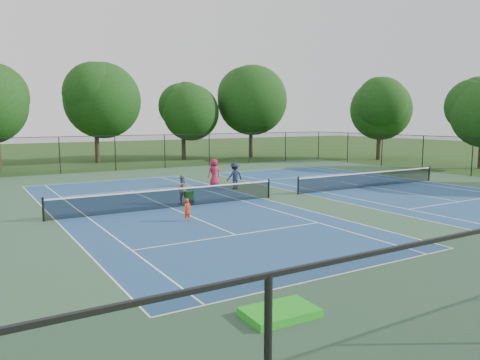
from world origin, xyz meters
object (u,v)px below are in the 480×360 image
instructor (182,189)px  ball_crate (190,202)px  tree_back_c (183,109)px  tree_back_d (251,97)px  tree_side_e (380,106)px  tree_back_b (95,97)px  child_player (187,210)px  bystander_c (214,173)px  bystander_b (235,176)px  ball_hopper (190,195)px

instructor → ball_crate: (0.25, -0.40, -0.63)m
tree_back_c → tree_back_d: bearing=-7.1°
tree_back_c → tree_side_e: bearing=-31.4°
tree_back_b → ball_crate: bearing=-94.0°
tree_side_e → ball_crate: tree_side_e is taller
child_player → ball_crate: (1.78, 3.60, -0.37)m
tree_side_e → bystander_c: size_ratio=4.92×
tree_back_c → tree_side_e: size_ratio=0.95×
tree_side_e → bystander_c: (-24.52, -8.31, -4.91)m
tree_side_e → bystander_b: tree_side_e is taller
tree_back_d → ball_crate: size_ratio=28.33×
tree_back_b → bystander_c: 21.24m
tree_side_e → child_player: size_ratio=8.77×
tree_back_b → bystander_b: size_ratio=5.87×
ball_crate → tree_back_d: bearing=51.5°
ball_crate → tree_back_c: bearing=66.3°
instructor → ball_crate: bearing=142.4°
instructor → ball_crate: size_ratio=4.21×
tree_side_e → bystander_c: bearing=-161.3°
bystander_c → instructor: bearing=42.3°
tree_back_b → tree_back_d: bearing=-6.7°
tree_back_c → tree_back_d: size_ratio=0.81×
child_player → tree_back_c: bearing=51.4°
tree_side_e → ball_crate: 32.33m
tree_side_e → instructor: (-29.03, -13.20, -5.04)m
tree_side_e → instructor: tree_side_e is taller
tree_back_d → child_player: (-20.56, -27.20, -6.32)m
bystander_c → ball_crate: size_ratio=4.93×
ball_crate → bystander_c: bearing=51.2°
tree_side_e → child_player: bearing=-150.6°
child_player → tree_side_e: bearing=14.8°
bystander_b → ball_hopper: (-4.71, -3.37, -0.36)m
child_player → ball_hopper: child_player is taller
tree_back_c → child_player: bearing=-114.0°
instructor → bystander_b: bearing=-128.7°
tree_back_b → ball_crate: size_ratio=27.41×
bystander_c → child_player: bearing=50.8°
instructor → bystander_b: size_ratio=0.90×
bystander_b → tree_back_d: bearing=-129.9°
tree_back_b → instructor: size_ratio=6.50×
ball_hopper → tree_side_e: bearing=25.3°
tree_back_c → ball_crate: 27.38m
tree_back_c → instructor: tree_back_c is taller
bystander_b → tree_back_c: bearing=-111.0°
tree_side_e → child_player: 35.46m
tree_side_e → instructor: size_ratio=5.75×
bystander_b → tree_back_b: bearing=-87.6°
child_player → ball_hopper: size_ratio=2.35×
tree_back_b → ball_hopper: bearing=-94.0°
tree_back_d → ball_hopper: tree_back_d is taller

